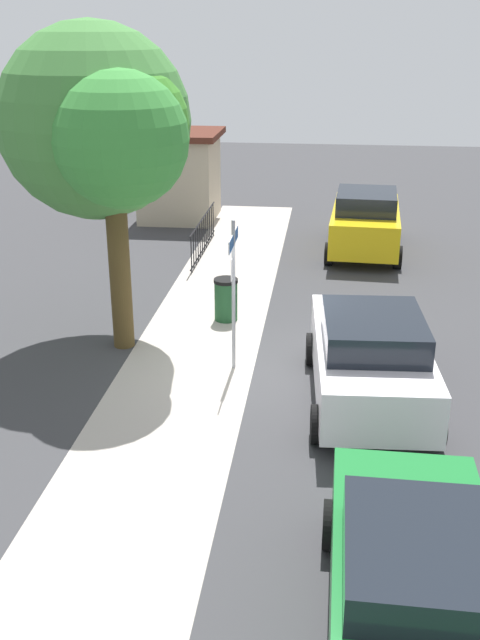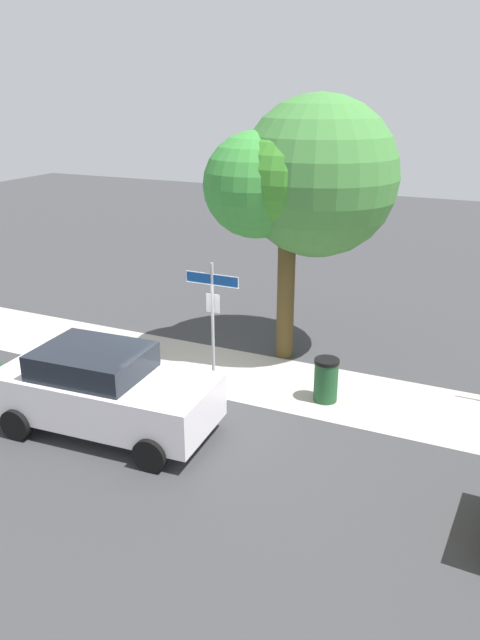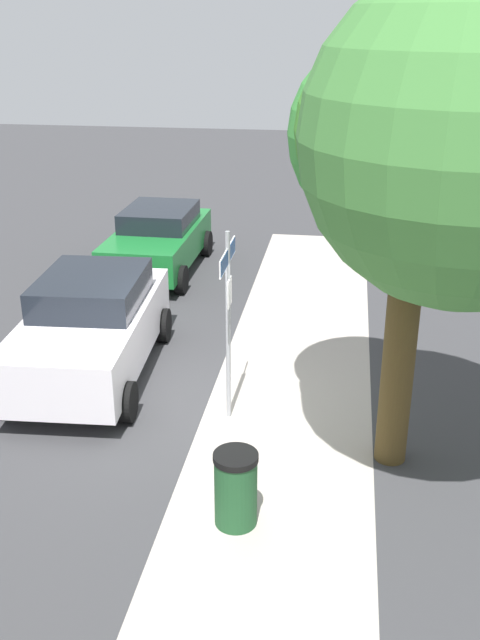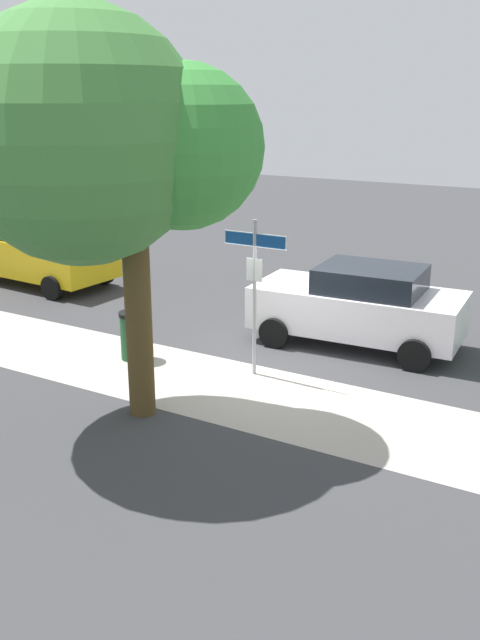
{
  "view_description": "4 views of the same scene",
  "coord_description": "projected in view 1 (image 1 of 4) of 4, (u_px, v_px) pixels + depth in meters",
  "views": [
    {
      "loc": [
        -12.83,
        -1.29,
        6.25
      ],
      "look_at": [
        -1.07,
        0.13,
        1.5
      ],
      "focal_mm": 41.24,
      "sensor_mm": 36.0,
      "label": 1
    },
    {
      "loc": [
        6.05,
        -10.96,
        6.42
      ],
      "look_at": [
        0.43,
        1.19,
        1.45
      ],
      "focal_mm": 34.76,
      "sensor_mm": 36.0,
      "label": 2
    },
    {
      "loc": [
        9.75,
        2.02,
        5.76
      ],
      "look_at": [
        0.15,
        0.58,
        1.64
      ],
      "focal_mm": 40.53,
      "sensor_mm": 36.0,
      "label": 3
    },
    {
      "loc": [
        -5.88,
        11.31,
        5.12
      ],
      "look_at": [
        0.18,
        0.87,
        1.21
      ],
      "focal_mm": 39.34,
      "sensor_mm": 36.0,
      "label": 4
    }
  ],
  "objects": [
    {
      "name": "ground_plane",
      "position": [
        253.0,
        371.0,
        14.3
      ],
      "size": [
        60.0,
        60.0,
        0.0
      ],
      "primitive_type": "plane",
      "color": "#38383A"
    },
    {
      "name": "trash_bin",
      "position": [
        226.0,
        299.0,
        16.64
      ],
      "size": [
        0.55,
        0.55,
        0.98
      ],
      "color": "#1E4C28",
      "rests_on": "ground_plane"
    },
    {
      "name": "street_sign",
      "position": [
        233.0,
        270.0,
        13.72
      ],
      "size": [
        1.26,
        0.07,
        2.97
      ],
      "color": "#9EA0A5",
      "rests_on": "ground_plane"
    },
    {
      "name": "utility_shed",
      "position": [
        179.0,
        175.0,
        25.15
      ],
      "size": [
        2.99,
        2.83,
        2.98
      ],
      "color": "tan",
      "rests_on": "ground_plane"
    },
    {
      "name": "car_white",
      "position": [
        370.0,
        357.0,
        12.83
      ],
      "size": [
        4.45,
        2.32,
        1.72
      ],
      "rotation": [
        0.0,
        0.0,
        0.06
      ],
      "color": "white",
      "rests_on": "ground_plane"
    },
    {
      "name": "shade_tree",
      "position": [
        101.0,
        129.0,
        14.16
      ],
      "size": [
        4.37,
        4.0,
        6.41
      ],
      "color": "#4C3B1D",
      "rests_on": "ground_plane"
    },
    {
      "name": "iron_fence",
      "position": [
        203.0,
        235.0,
        21.56
      ],
      "size": [
        4.19,
        0.04,
        1.07
      ],
      "color": "black",
      "rests_on": "ground_plane"
    },
    {
      "name": "sidewalk_strip",
      "position": [
        204.0,
        329.0,
        16.28
      ],
      "size": [
        24.0,
        2.6,
        0.0
      ],
      "primitive_type": "cube",
      "color": "#ACA298",
      "rests_on": "ground_plane"
    },
    {
      "name": "car_green",
      "position": [
        416.0,
        581.0,
        7.78
      ],
      "size": [
        4.12,
        2.04,
        1.52
      ],
      "rotation": [
        0.0,
        0.0,
        -0.01
      ],
      "color": "#19702D",
      "rests_on": "ground_plane"
    },
    {
      "name": "car_yellow",
      "position": [
        365.0,
        221.0,
        21.52
      ],
      "size": [
        4.5,
        2.31,
        1.85
      ],
      "rotation": [
        0.0,
        0.0,
        -0.05
      ],
      "color": "gold",
      "rests_on": "ground_plane"
    }
  ]
}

